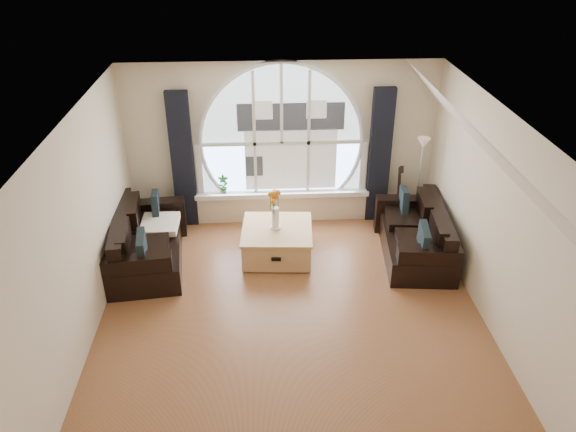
# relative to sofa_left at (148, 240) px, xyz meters

# --- Properties ---
(ground) EXTENTS (5.00, 5.50, 0.01)m
(ground) POSITION_rel_sofa_left_xyz_m (2.05, -1.46, -0.40)
(ground) COLOR brown
(ground) RESTS_ON ground
(ceiling) EXTENTS (5.00, 5.50, 0.01)m
(ceiling) POSITION_rel_sofa_left_xyz_m (2.05, -1.46, 2.30)
(ceiling) COLOR silver
(ceiling) RESTS_ON ground
(wall_back) EXTENTS (5.00, 0.01, 2.70)m
(wall_back) POSITION_rel_sofa_left_xyz_m (2.05, 1.29, 0.95)
(wall_back) COLOR beige
(wall_back) RESTS_ON ground
(wall_front) EXTENTS (5.00, 0.01, 2.70)m
(wall_front) POSITION_rel_sofa_left_xyz_m (2.05, -4.21, 0.95)
(wall_front) COLOR beige
(wall_front) RESTS_ON ground
(wall_left) EXTENTS (0.01, 5.50, 2.70)m
(wall_left) POSITION_rel_sofa_left_xyz_m (-0.45, -1.46, 0.95)
(wall_left) COLOR beige
(wall_left) RESTS_ON ground
(wall_right) EXTENTS (0.01, 5.50, 2.70)m
(wall_right) POSITION_rel_sofa_left_xyz_m (4.55, -1.46, 0.95)
(wall_right) COLOR beige
(wall_right) RESTS_ON ground
(attic_slope) EXTENTS (0.92, 5.50, 0.72)m
(attic_slope) POSITION_rel_sofa_left_xyz_m (4.25, -1.46, 1.95)
(attic_slope) COLOR silver
(attic_slope) RESTS_ON ground
(arched_window) EXTENTS (2.60, 0.06, 2.15)m
(arched_window) POSITION_rel_sofa_left_xyz_m (2.05, 1.26, 1.23)
(arched_window) COLOR silver
(arched_window) RESTS_ON wall_back
(window_sill) EXTENTS (2.90, 0.22, 0.08)m
(window_sill) POSITION_rel_sofa_left_xyz_m (2.05, 1.19, 0.11)
(window_sill) COLOR white
(window_sill) RESTS_ON wall_back
(window_frame) EXTENTS (2.76, 0.08, 2.15)m
(window_frame) POSITION_rel_sofa_left_xyz_m (2.05, 1.23, 1.23)
(window_frame) COLOR white
(window_frame) RESTS_ON wall_back
(neighbor_house) EXTENTS (1.70, 0.02, 1.50)m
(neighbor_house) POSITION_rel_sofa_left_xyz_m (2.20, 1.25, 1.10)
(neighbor_house) COLOR silver
(neighbor_house) RESTS_ON wall_back
(curtain_left) EXTENTS (0.35, 0.12, 2.30)m
(curtain_left) POSITION_rel_sofa_left_xyz_m (0.45, 1.17, 0.75)
(curtain_left) COLOR black
(curtain_left) RESTS_ON ground
(curtain_right) EXTENTS (0.35, 0.12, 2.30)m
(curtain_right) POSITION_rel_sofa_left_xyz_m (3.65, 1.17, 0.75)
(curtain_right) COLOR black
(curtain_right) RESTS_ON ground
(sofa_left) EXTENTS (1.12, 1.94, 0.82)m
(sofa_left) POSITION_rel_sofa_left_xyz_m (0.00, 0.00, 0.00)
(sofa_left) COLOR black
(sofa_left) RESTS_ON ground
(sofa_right) EXTENTS (1.05, 1.84, 0.78)m
(sofa_right) POSITION_rel_sofa_left_xyz_m (4.00, -0.02, 0.00)
(sofa_right) COLOR black
(sofa_right) RESTS_ON ground
(coffee_chest) EXTENTS (1.12, 1.12, 0.51)m
(coffee_chest) POSITION_rel_sofa_left_xyz_m (1.92, 0.10, -0.14)
(coffee_chest) COLOR #AD814E
(coffee_chest) RESTS_ON ground
(throw_blanket) EXTENTS (0.56, 0.56, 0.10)m
(throw_blanket) POSITION_rel_sofa_left_xyz_m (0.15, 0.28, 0.10)
(throw_blanket) COLOR silver
(throw_blanket) RESTS_ON sofa_left
(vase_flowers) EXTENTS (0.24, 0.24, 0.70)m
(vase_flowers) POSITION_rel_sofa_left_xyz_m (1.90, 0.11, 0.46)
(vase_flowers) COLOR white
(vase_flowers) RESTS_ON coffee_chest
(floor_lamp) EXTENTS (0.24, 0.24, 1.60)m
(floor_lamp) POSITION_rel_sofa_left_xyz_m (4.23, 0.81, 0.40)
(floor_lamp) COLOR #B2B2B2
(floor_lamp) RESTS_ON ground
(guitar) EXTENTS (0.37, 0.25, 1.06)m
(guitar) POSITION_rel_sofa_left_xyz_m (3.98, 1.09, 0.13)
(guitar) COLOR #915E2F
(guitar) RESTS_ON ground
(potted_plant) EXTENTS (0.19, 0.15, 0.32)m
(potted_plant) POSITION_rel_sofa_left_xyz_m (1.08, 1.19, 0.31)
(potted_plant) COLOR #1E6023
(potted_plant) RESTS_ON window_sill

